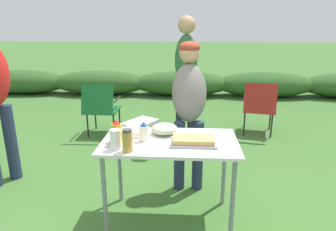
# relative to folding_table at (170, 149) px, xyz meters

# --- Properties ---
(ground_plane) EXTENTS (60.00, 60.00, 0.00)m
(ground_plane) POSITION_rel_folding_table_xyz_m (0.00, 0.00, -0.66)
(ground_plane) COLOR #3D6B2D
(shrub_hedge) EXTENTS (14.40, 0.90, 0.58)m
(shrub_hedge) POSITION_rel_folding_table_xyz_m (-0.00, 4.92, -0.37)
(shrub_hedge) COLOR #2D5623
(shrub_hedge) RESTS_ON ground
(folding_table) EXTENTS (1.10, 0.64, 0.74)m
(folding_table) POSITION_rel_folding_table_xyz_m (0.00, 0.00, 0.00)
(folding_table) COLOR silver
(folding_table) RESTS_ON ground
(food_tray) EXTENTS (0.36, 0.22, 0.06)m
(food_tray) POSITION_rel_folding_table_xyz_m (0.19, -0.06, 0.10)
(food_tray) COLOR #9E9EA3
(food_tray) RESTS_ON folding_table
(plate_stack) EXTENTS (0.22, 0.22, 0.05)m
(plate_stack) POSITION_rel_folding_table_xyz_m (-0.30, 0.13, 0.10)
(plate_stack) COLOR white
(plate_stack) RESTS_ON folding_table
(mixing_bowl) EXTENTS (0.23, 0.23, 0.09)m
(mixing_bowl) POSITION_rel_folding_table_xyz_m (-0.06, 0.15, 0.12)
(mixing_bowl) COLOR #ADBC99
(mixing_bowl) RESTS_ON folding_table
(paper_cup_stack) EXTENTS (0.08, 0.08, 0.16)m
(paper_cup_stack) POSITION_rel_folding_table_xyz_m (-0.40, -0.20, 0.16)
(paper_cup_stack) COLOR white
(paper_cup_stack) RESTS_ON folding_table
(spice_jar) EXTENTS (0.08, 0.08, 0.18)m
(spice_jar) POSITION_rel_folding_table_xyz_m (-0.30, -0.24, 0.16)
(spice_jar) COLOR #B2893D
(spice_jar) RESTS_ON folding_table
(bbq_sauce_bottle) EXTENTS (0.08, 0.08, 0.15)m
(bbq_sauce_bottle) POSITION_rel_folding_table_xyz_m (-0.42, -0.12, 0.15)
(bbq_sauce_bottle) COLOR #562314
(bbq_sauce_bottle) RESTS_ON folding_table
(mustard_bottle) EXTENTS (0.08, 0.08, 0.18)m
(mustard_bottle) POSITION_rel_folding_table_xyz_m (-0.43, -0.04, 0.16)
(mustard_bottle) COLOR yellow
(mustard_bottle) RESTS_ON folding_table
(mayo_bottle) EXTENTS (0.07, 0.07, 0.16)m
(mayo_bottle) POSITION_rel_folding_table_xyz_m (-0.21, -0.02, 0.15)
(mayo_bottle) COLOR silver
(mayo_bottle) RESTS_ON folding_table
(standing_person_in_navy_coat) EXTENTS (0.36, 0.47, 1.49)m
(standing_person_in_navy_coat) POSITION_rel_folding_table_xyz_m (0.16, 0.64, 0.27)
(standing_person_in_navy_coat) COLOR #232D4C
(standing_person_in_navy_coat) RESTS_ON ground
(standing_person_with_beanie) EXTENTS (0.33, 0.26, 1.77)m
(standing_person_with_beanie) POSITION_rel_folding_table_xyz_m (0.12, 1.82, 0.44)
(standing_person_with_beanie) COLOR black
(standing_person_with_beanie) RESTS_ON ground
(camp_chair_green_behind_table) EXTENTS (0.58, 0.67, 0.83)m
(camp_chair_green_behind_table) POSITION_rel_folding_table_xyz_m (1.24, 2.22, -0.20)
(camp_chair_green_behind_table) COLOR maroon
(camp_chair_green_behind_table) RESTS_ON ground
(camp_chair_near_hedge) EXTENTS (0.48, 0.59, 0.83)m
(camp_chair_near_hedge) POSITION_rel_folding_table_xyz_m (-1.15, 2.02, -0.20)
(camp_chair_near_hedge) COLOR #19602D
(camp_chair_near_hedge) RESTS_ON ground
(cooler_box) EXTENTS (0.53, 0.58, 0.34)m
(cooler_box) POSITION_rel_folding_table_xyz_m (-0.52, 1.73, -0.49)
(cooler_box) COLOR #286B3D
(cooler_box) RESTS_ON ground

